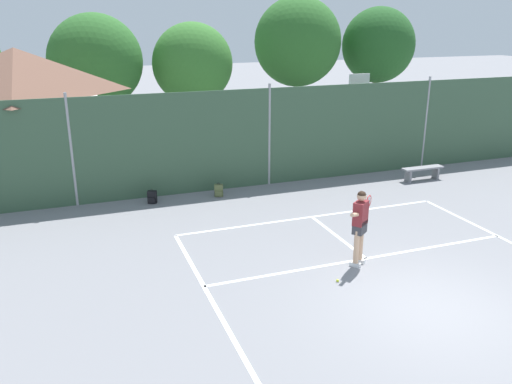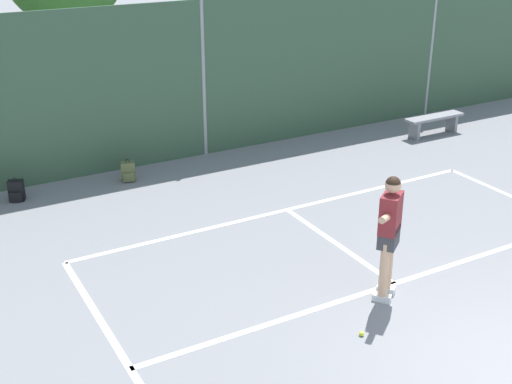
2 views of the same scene
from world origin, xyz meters
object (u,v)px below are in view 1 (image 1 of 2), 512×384
at_px(tennis_player, 360,221).
at_px(backpack_olive, 219,191).
at_px(courtside_bench, 422,170).
at_px(backpack_black, 152,197).
at_px(tennis_ball, 338,281).
at_px(basketball_hoop, 357,105).

distance_m(tennis_player, backpack_olive, 6.32).
relative_size(backpack_olive, courtside_bench, 0.29).
distance_m(backpack_black, courtside_bench, 9.70).
bearing_deg(backpack_black, courtside_bench, -5.07).
relative_size(tennis_ball, backpack_olive, 0.14).
xyz_separation_m(basketball_hoop, backpack_black, (-8.67, -2.30, -2.12)).
distance_m(backpack_black, backpack_olive, 2.18).
height_order(basketball_hoop, backpack_black, basketball_hoop).
bearing_deg(courtside_bench, backpack_olive, 174.06).
height_order(basketball_hoop, backpack_olive, basketball_hoop).
distance_m(tennis_ball, courtside_bench, 8.86).
distance_m(tennis_player, backpack_black, 7.28).
xyz_separation_m(tennis_ball, backpack_black, (-3.01, 6.71, 0.16)).
relative_size(tennis_player, courtside_bench, 1.16).
xyz_separation_m(tennis_ball, backpack_olive, (-0.83, 6.63, 0.16)).
bearing_deg(backpack_black, basketball_hoop, 14.85).
height_order(tennis_player, backpack_olive, tennis_player).
bearing_deg(backpack_olive, tennis_player, -74.22).
bearing_deg(backpack_black, tennis_ball, -65.85).
bearing_deg(tennis_player, courtside_bench, 42.19).
height_order(tennis_player, tennis_ball, tennis_player).
bearing_deg(tennis_player, tennis_ball, -144.53).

